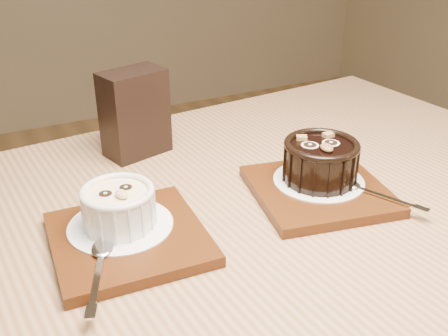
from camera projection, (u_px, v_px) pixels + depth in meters
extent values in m
cube|color=olive|center=(231.00, 243.00, 0.68)|extent=(1.27, 0.90, 0.04)
cylinder|color=olive|center=(335.00, 230.00, 1.37)|extent=(0.06, 0.06, 0.71)
cube|color=#4D250C|center=(129.00, 239.00, 0.64)|extent=(0.19, 0.19, 0.01)
cylinder|color=white|center=(121.00, 225.00, 0.65)|extent=(0.13, 0.13, 0.00)
cylinder|color=white|center=(119.00, 209.00, 0.64)|extent=(0.09, 0.09, 0.04)
cylinder|color=#FFE89B|center=(117.00, 194.00, 0.63)|extent=(0.07, 0.07, 0.00)
torus|color=white|center=(117.00, 191.00, 0.63)|extent=(0.09, 0.09, 0.01)
cylinder|color=black|center=(105.00, 194.00, 0.62)|extent=(0.02, 0.02, 0.00)
cylinder|color=black|center=(126.00, 187.00, 0.64)|extent=(0.02, 0.02, 0.00)
ellipsoid|color=tan|center=(122.00, 194.00, 0.62)|extent=(0.02, 0.02, 0.01)
cube|color=#4D250C|center=(319.00, 191.00, 0.74)|extent=(0.21, 0.21, 0.01)
cylinder|color=white|center=(319.00, 180.00, 0.75)|extent=(0.13, 0.13, 0.00)
cylinder|color=black|center=(320.00, 163.00, 0.74)|extent=(0.10, 0.10, 0.05)
cylinder|color=black|center=(322.00, 147.00, 0.73)|extent=(0.09, 0.09, 0.00)
torus|color=black|center=(322.00, 145.00, 0.73)|extent=(0.11, 0.11, 0.01)
cylinder|color=black|center=(310.00, 145.00, 0.73)|extent=(0.02, 0.02, 0.00)
cylinder|color=black|center=(331.00, 142.00, 0.73)|extent=(0.02, 0.02, 0.00)
ellipsoid|color=brown|center=(327.00, 148.00, 0.71)|extent=(0.02, 0.03, 0.01)
cube|color=olive|center=(302.00, 138.00, 0.74)|extent=(0.02, 0.02, 0.01)
cube|color=olive|center=(328.00, 135.00, 0.75)|extent=(0.02, 0.01, 0.01)
cube|color=black|center=(135.00, 113.00, 0.84)|extent=(0.11, 0.08, 0.14)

